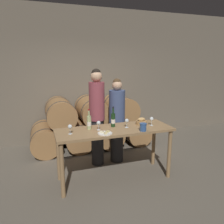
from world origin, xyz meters
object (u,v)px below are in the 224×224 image
person_left (97,116)px  blue_crock (143,127)px  wine_glass_far_left (70,127)px  wine_glass_center (127,121)px  cheese_plate (105,133)px  wine_bottle_white (89,122)px  wine_glass_right (152,119)px  person_right (117,120)px  wine_bottle_red (113,120)px  bread_basket (141,122)px  tasting_table (115,136)px  wine_glass_left (99,123)px

person_left → blue_crock: (0.50, -0.88, -0.01)m
blue_crock → wine_glass_far_left: bearing=168.7°
wine_glass_center → cheese_plate: bearing=-155.8°
wine_bottle_white → wine_glass_right: bearing=-8.0°
person_right → wine_bottle_red: (-0.26, -0.51, 0.15)m
blue_crock → cheese_plate: 0.61m
wine_bottle_red → cheese_plate: (-0.24, -0.31, -0.11)m
person_left → cheese_plate: (-0.10, -0.82, -0.07)m
bread_basket → person_right: bearing=115.0°
tasting_table → person_right: 0.69m
wine_glass_left → wine_glass_center: (0.47, -0.02, 0.00)m
wine_bottle_white → blue_crock: wine_bottle_white is taller
person_left → tasting_table: bearing=-79.0°
tasting_table → wine_glass_far_left: 0.75m
cheese_plate → wine_bottle_white: bearing=118.3°
wine_glass_left → wine_glass_right: (0.92, -0.05, 0.00)m
wine_bottle_red → cheese_plate: size_ratio=1.51×
person_left → blue_crock: bearing=-60.3°
wine_glass_far_left → blue_crock: bearing=-11.3°
blue_crock → cheese_plate: size_ratio=0.55×
wine_bottle_red → wine_glass_left: 0.30m
person_right → wine_glass_far_left: person_right is taller
wine_bottle_red → person_right: bearing=63.3°
tasting_table → bread_basket: (0.52, 0.09, 0.16)m
wine_bottle_red → wine_glass_far_left: bearing=-168.0°
wine_bottle_white → cheese_plate: size_ratio=1.48×
bread_basket → wine_glass_center: wine_glass_center is taller
tasting_table → wine_glass_center: bearing=0.9°
person_right → blue_crock: (0.11, -0.88, 0.10)m
person_right → wine_glass_center: (-0.06, -0.63, 0.15)m
person_right → blue_crock: size_ratio=13.21×
wine_bottle_red → wine_glass_far_left: 0.75m
wine_bottle_white → wine_glass_left: 0.16m
person_right → wine_glass_far_left: size_ratio=11.08×
tasting_table → wine_glass_right: 0.69m
tasting_table → wine_glass_left: 0.35m
blue_crock → bread_basket: (0.14, 0.34, -0.02)m
wine_glass_right → cheese_plate: bearing=-169.3°
wine_bottle_red → bread_basket: size_ratio=1.82×
wine_glass_left → wine_glass_right: bearing=-3.1°
person_right → wine_glass_center: bearing=-95.5°
person_right → wine_glass_left: size_ratio=11.08×
blue_crock → wine_glass_far_left: wine_glass_far_left is taller
wine_bottle_white → cheese_plate: bearing=-61.7°
tasting_table → wine_glass_far_left: size_ratio=12.80×
person_left → bread_basket: 0.84m
wine_glass_far_left → wine_glass_center: size_ratio=1.00×
person_right → wine_bottle_white: bearing=-142.5°
blue_crock → bread_basket: bearing=67.4°
wine_bottle_red → tasting_table: bearing=-98.1°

